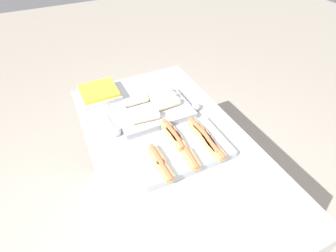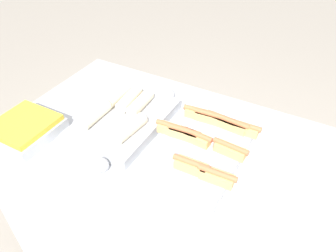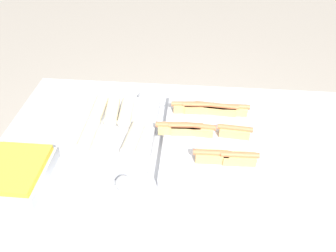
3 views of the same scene
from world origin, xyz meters
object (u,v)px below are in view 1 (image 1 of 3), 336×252
object	(u,v)px
tray_side_front	(99,94)
serving_spoon_far	(195,106)
serving_spoon_near	(116,131)
tray_hotdogs	(182,148)
tray_wraps	(153,109)

from	to	relation	value
tray_side_front	serving_spoon_far	xyz separation A→B (m)	(0.40, 0.53, -0.01)
serving_spoon_near	serving_spoon_far	bearing A→B (deg)	90.36
tray_side_front	tray_hotdogs	bearing A→B (deg)	21.15
tray_side_front	serving_spoon_near	distance (m)	0.40
tray_hotdogs	serving_spoon_far	xyz separation A→B (m)	(-0.31, 0.26, -0.01)
tray_wraps	tray_side_front	size ratio (longest dim) A/B	1.81
tray_side_front	serving_spoon_far	size ratio (longest dim) A/B	1.07
tray_wraps	tray_hotdogs	bearing A→B (deg)	0.80
serving_spoon_far	tray_wraps	bearing A→B (deg)	-105.10
tray_hotdogs	serving_spoon_near	size ratio (longest dim) A/B	2.07
serving_spoon_far	serving_spoon_near	bearing A→B (deg)	-89.64
tray_wraps	serving_spoon_near	bearing A→B (deg)	-74.75
tray_wraps	tray_side_front	distance (m)	0.42
tray_hotdogs	tray_side_front	xyz separation A→B (m)	(-0.70, -0.27, -0.00)
serving_spoon_near	tray_wraps	bearing A→B (deg)	105.25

